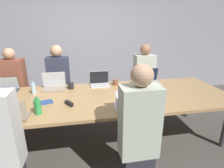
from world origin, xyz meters
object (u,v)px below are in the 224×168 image
object	(u,v)px
laptop_near_midright	(129,103)
bottle_near_left	(38,107)
person_far_right	(144,80)
cup_far_right	(135,82)
cup_far_center	(115,82)
laptop_far_center	(99,81)
cup_near_midright	(147,101)
laptop_far_right	(149,79)
laptop_far_midleft	(54,84)
bottle_far_midleft	(33,88)
person_far_left	(15,89)
laptop_far_left	(8,87)
person_far_midleft	(60,84)
cup_far_midleft	(71,86)
laptop_near_left	(12,115)
stapler	(69,103)
person_near_midright	(139,133)

from	to	relation	value
laptop_near_midright	bottle_near_left	distance (m)	1.10
person_far_right	cup_far_right	size ratio (longest dim) A/B	15.19
cup_far_right	cup_far_center	size ratio (longest dim) A/B	1.01
laptop_near_midright	laptop_far_center	world-z (taller)	laptop_near_midright
cup_near_midright	laptop_far_right	distance (m)	0.98
laptop_near_midright	bottle_near_left	bearing A→B (deg)	-2.64
bottle_near_left	laptop_far_midleft	world-z (taller)	laptop_far_midleft
cup_near_midright	laptop_far_midleft	size ratio (longest dim) A/B	0.28
cup_far_right	laptop_far_midleft	size ratio (longest dim) A/B	0.26
cup_near_midright	bottle_far_midleft	xyz separation A→B (m)	(-1.56, 0.68, 0.04)
laptop_near_midright	person_far_left	size ratio (longest dim) A/B	0.25
cup_far_center	laptop_far_left	size ratio (longest dim) A/B	0.30
laptop_far_right	person_far_midleft	bearing A→B (deg)	165.69
laptop_far_midleft	cup_near_midright	bearing A→B (deg)	-34.02
person_far_right	laptop_far_right	bearing A→B (deg)	-94.69
person_far_right	laptop_far_left	distance (m)	2.44
laptop_near_midright	cup_far_midleft	distance (m)	1.15
bottle_far_midleft	person_far_left	size ratio (longest dim) A/B	0.14
laptop_near_left	stapler	distance (m)	0.66
laptop_near_left	cup_far_midleft	size ratio (longest dim) A/B	3.17
person_far_midleft	person_far_left	world-z (taller)	person_far_midleft
cup_far_center	person_far_left	xyz separation A→B (m)	(-1.77, 0.36, -0.13)
laptop_far_midleft	person_far_midleft	distance (m)	0.48
person_near_midright	person_far_midleft	world-z (taller)	person_near_midright
laptop_far_center	person_far_midleft	size ratio (longest dim) A/B	0.23
laptop_near_left	stapler	size ratio (longest dim) A/B	2.20
cup_far_right	person_far_left	bearing A→B (deg)	170.15
cup_far_midleft	person_far_left	xyz separation A→B (m)	(-1.00, 0.42, -0.13)
cup_far_right	cup_far_midleft	xyz separation A→B (m)	(-1.11, -0.05, 0.01)
person_near_midright	cup_far_center	size ratio (longest dim) A/B	15.39
person_far_midleft	stapler	distance (m)	1.17
laptop_far_center	bottle_far_midleft	xyz separation A→B (m)	(-1.04, -0.23, 0.02)
cup_far_center	person_far_left	size ratio (longest dim) A/B	0.07
cup_near_midright	bottle_near_left	xyz separation A→B (m)	(-1.36, -0.01, 0.04)
laptop_far_midleft	laptop_far_left	world-z (taller)	laptop_far_midleft
bottle_near_left	laptop_far_center	bearing A→B (deg)	47.83
person_far_right	bottle_near_left	world-z (taller)	person_far_right
laptop_near_midright	laptop_near_left	xyz separation A→B (m)	(-1.35, -0.05, -0.01)
cup_near_midright	person_far_right	world-z (taller)	person_far_right
laptop_near_midright	stapler	distance (m)	0.79
laptop_near_left	person_far_midleft	distance (m)	1.48
laptop_near_left	cup_far_center	bearing A→B (deg)	-144.05
laptop_far_right	person_far_left	world-z (taller)	person_far_left
person_near_midright	stapler	size ratio (longest dim) A/B	9.62
laptop_near_left	bottle_far_midleft	xyz separation A→B (m)	(0.05, 0.79, 0.02)
stapler	person_far_left	bearing A→B (deg)	99.52
laptop_far_center	person_far_left	size ratio (longest dim) A/B	0.23
bottle_far_midleft	bottle_near_left	bearing A→B (deg)	-73.56
person_near_midright	cup_far_right	xyz separation A→B (m)	(0.38, 1.37, 0.10)
laptop_near_midright	cup_far_right	xyz separation A→B (m)	(0.37, 0.92, -0.03)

